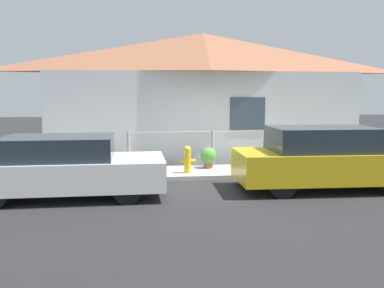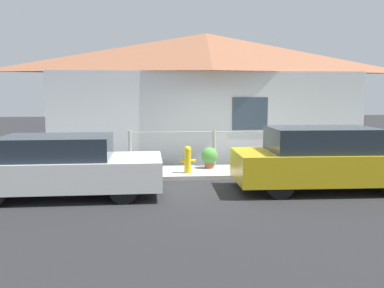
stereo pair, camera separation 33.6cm
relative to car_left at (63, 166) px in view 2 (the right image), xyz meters
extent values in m
plane|color=#262628|center=(3.69, 1.33, -0.66)|extent=(60.00, 60.00, 0.00)
cube|color=#B2AFA8|center=(3.69, 2.16, -0.60)|extent=(24.00, 1.65, 0.11)
cube|color=silver|center=(3.69, 3.69, 0.78)|extent=(9.77, 0.12, 2.87)
cube|color=#384756|center=(4.91, 3.62, 0.92)|extent=(1.10, 0.04, 1.00)
pyramid|color=#A36647|center=(3.69, 4.73, 2.84)|extent=(10.17, 2.20, 1.25)
cylinder|color=#999993|center=(1.29, 2.83, -0.02)|extent=(0.10, 0.10, 1.04)
cylinder|color=#999993|center=(3.69, 2.83, -0.02)|extent=(0.10, 0.10, 1.04)
cylinder|color=#999993|center=(6.09, 2.83, -0.02)|extent=(0.10, 0.10, 1.04)
cylinder|color=#999993|center=(3.69, 2.83, 0.44)|extent=(4.80, 0.03, 0.03)
cube|color=white|center=(0.04, 0.00, -0.13)|extent=(4.12, 1.81, 0.61)
cube|color=#232D38|center=(-0.12, 0.00, 0.41)|extent=(2.27, 1.59, 0.48)
cylinder|color=black|center=(1.31, 0.78, -0.37)|extent=(0.58, 0.20, 0.58)
cylinder|color=black|center=(1.32, -0.77, -0.37)|extent=(0.58, 0.20, 0.58)
cylinder|color=black|center=(-1.23, 0.77, -0.37)|extent=(0.58, 0.20, 0.58)
cube|color=gold|center=(5.88, 0.00, -0.09)|extent=(4.28, 1.86, 0.67)
cube|color=#232D38|center=(5.71, 0.01, 0.51)|extent=(2.37, 1.60, 0.54)
cylinder|color=black|center=(7.21, 0.70, -0.35)|extent=(0.61, 0.22, 0.60)
cylinder|color=black|center=(4.60, 0.79, -0.35)|extent=(0.61, 0.22, 0.60)
cylinder|color=black|center=(4.55, -0.70, -0.35)|extent=(0.61, 0.22, 0.60)
cylinder|color=yellow|center=(2.84, 1.80, -0.25)|extent=(0.18, 0.18, 0.58)
sphere|color=yellow|center=(2.84, 1.80, 0.08)|extent=(0.19, 0.19, 0.19)
cylinder|color=yellow|center=(2.71, 1.80, -0.22)|extent=(0.16, 0.08, 0.08)
cylinder|color=yellow|center=(2.97, 1.80, -0.22)|extent=(0.16, 0.08, 0.08)
cylinder|color=#9E5638|center=(3.51, 2.47, -0.45)|extent=(0.25, 0.25, 0.18)
sphere|color=#4C8E3D|center=(3.51, 2.47, -0.19)|extent=(0.46, 0.46, 0.46)
camera|label=1|loc=(1.53, -9.20, 1.56)|focal=40.00mm
camera|label=2|loc=(1.87, -9.24, 1.56)|focal=40.00mm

